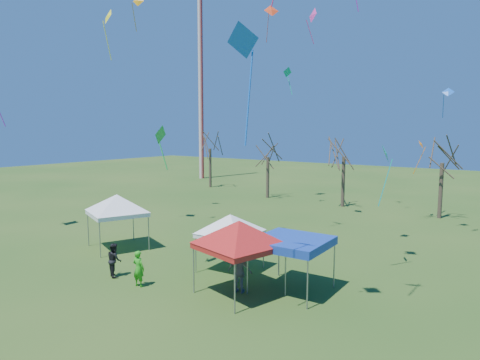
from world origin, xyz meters
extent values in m
plane|color=#254C18|center=(0.00, 0.00, 0.00)|extent=(140.00, 140.00, 0.00)
cylinder|color=silver|center=(-28.00, 34.00, 12.50)|extent=(0.70, 0.70, 25.00)
cylinder|color=#3D2D21|center=(-20.85, 27.38, 2.39)|extent=(0.32, 0.32, 4.78)
cylinder|color=#3D2D21|center=(-10.77, 24.65, 2.14)|extent=(0.32, 0.32, 4.28)
cylinder|color=#3D2D21|center=(-2.37, 24.38, 2.32)|extent=(0.32, 0.32, 4.64)
cylinder|color=#3D2D21|center=(6.03, 24.04, 2.24)|extent=(0.32, 0.32, 4.49)
cylinder|color=gray|center=(-9.80, 2.38, 1.02)|extent=(0.06, 0.06, 2.03)
cylinder|color=gray|center=(-8.74, 5.02, 1.02)|extent=(0.06, 0.06, 2.03)
cylinder|color=gray|center=(-7.17, 1.31, 1.02)|extent=(0.06, 0.06, 2.03)
cylinder|color=gray|center=(-6.10, 3.95, 1.02)|extent=(0.06, 0.06, 2.03)
cube|color=white|center=(-7.95, 3.16, 2.15)|extent=(3.97, 3.97, 0.24)
pyramid|color=white|center=(-7.95, 3.16, 3.29)|extent=(3.99, 3.99, 1.02)
cylinder|color=gray|center=(-1.15, 2.58, 0.89)|extent=(0.05, 0.05, 1.79)
cylinder|color=gray|center=(-1.33, 5.08, 0.89)|extent=(0.05, 0.05, 1.79)
cylinder|color=gray|center=(1.35, 2.76, 0.89)|extent=(0.05, 0.05, 1.79)
cylinder|color=gray|center=(1.16, 5.26, 0.89)|extent=(0.05, 0.05, 1.79)
cube|color=white|center=(0.01, 3.92, 1.90)|extent=(2.87, 2.87, 0.21)
pyramid|color=white|center=(0.01, 3.92, 2.90)|extent=(3.79, 3.79, 0.89)
cylinder|color=gray|center=(0.56, 0.52, 1.01)|extent=(0.06, 0.06, 2.03)
cylinder|color=gray|center=(1.24, 3.28, 1.01)|extent=(0.06, 0.06, 2.03)
cylinder|color=gray|center=(3.31, -0.16, 1.01)|extent=(0.06, 0.06, 2.03)
cylinder|color=gray|center=(4.00, 2.59, 1.01)|extent=(0.06, 0.06, 2.03)
cube|color=#B01411|center=(2.28, 1.56, 2.15)|extent=(3.68, 3.68, 0.24)
pyramid|color=#B01411|center=(2.28, 1.56, 3.28)|extent=(4.17, 4.17, 1.01)
cylinder|color=gray|center=(2.57, 1.77, 1.02)|extent=(0.06, 0.06, 2.03)
cylinder|color=gray|center=(2.47, 4.61, 1.02)|extent=(0.06, 0.06, 2.03)
cylinder|color=gray|center=(5.42, 1.87, 1.02)|extent=(0.06, 0.06, 2.03)
cylinder|color=gray|center=(5.32, 4.71, 1.02)|extent=(0.06, 0.06, 2.03)
cube|color=#0E3197|center=(3.95, 3.24, 2.16)|extent=(3.16, 3.16, 0.24)
cube|color=#0E3197|center=(3.95, 3.24, 2.34)|extent=(3.16, 3.16, 0.12)
imported|color=black|center=(-4.02, -0.16, 0.83)|extent=(1.00, 0.91, 1.66)
imported|color=green|center=(-2.01, -0.38, 0.84)|extent=(0.65, 0.46, 1.68)
imported|color=slate|center=(2.18, 1.73, 0.94)|extent=(1.18, 0.78, 1.87)
cone|color=#0BAC8B|center=(-6.45, 20.87, 12.20)|extent=(0.72, 1.05, 0.93)
cube|color=#0BAC8B|center=(-6.34, 21.18, 11.08)|extent=(0.68, 0.28, 1.78)
cone|color=#0CBAA8|center=(6.32, 8.38, 6.00)|extent=(0.79, 1.11, 0.97)
cube|color=#0CBAA8|center=(6.42, 8.12, 4.56)|extent=(0.58, 0.26, 2.39)
cone|color=#DF3191|center=(-1.72, 16.13, 15.39)|extent=(1.14, 0.98, 1.12)
cube|color=#DF3191|center=(-1.98, 16.32, 14.27)|extent=(0.44, 0.58, 1.69)
cone|color=#FFF81A|center=(-12.37, 6.36, 14.89)|extent=(1.29, 0.88, 1.12)
cube|color=#FFF81A|center=(-12.60, 6.43, 13.28)|extent=(0.20, 0.52, 2.63)
cone|color=green|center=(-2.50, 1.60, 6.93)|extent=(0.56, 1.01, 0.95)
cube|color=green|center=(-2.56, 1.83, 5.94)|extent=(0.50, 0.16, 1.50)
cone|color=blue|center=(7.22, 18.22, 9.62)|extent=(0.84, 0.65, 0.63)
cube|color=blue|center=(6.97, 18.17, 8.68)|extent=(0.14, 0.54, 1.51)
cone|color=red|center=(-8.97, 22.20, 18.15)|extent=(1.64, 1.66, 1.23)
cube|color=red|center=(-9.22, 21.94, 16.54)|extent=(0.58, 0.55, 2.52)
cone|color=orange|center=(4.76, 22.43, 6.00)|extent=(0.46, 0.78, 0.69)
cube|color=orange|center=(4.75, 22.02, 4.73)|extent=(0.85, 0.05, 2.17)
cone|color=blue|center=(4.12, -0.74, 10.22)|extent=(1.31, 0.66, 1.22)
cube|color=blue|center=(4.36, -0.73, 8.26)|extent=(0.06, 0.50, 3.28)
cone|color=orange|center=(-14.55, 11.05, 17.33)|extent=(1.00, 0.74, 0.91)
cube|color=orange|center=(-14.88, 10.88, 16.08)|extent=(0.39, 0.73, 2.06)
camera|label=1|loc=(12.84, -13.00, 7.21)|focal=32.00mm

